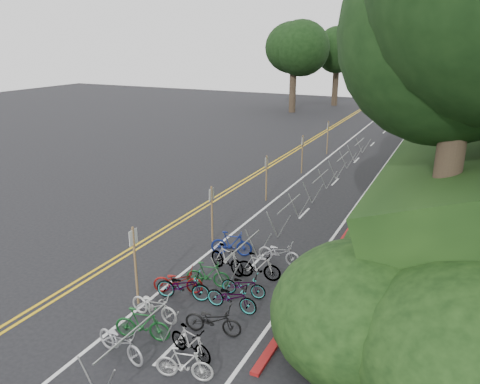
# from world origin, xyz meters

# --- Properties ---
(ground) EXTENTS (120.00, 120.00, 0.00)m
(ground) POSITION_xyz_m (0.00, 0.00, 0.00)
(ground) COLOR black
(ground) RESTS_ON ground
(road_markings) EXTENTS (7.47, 80.00, 0.01)m
(road_markings) POSITION_xyz_m (0.63, 10.10, 0.00)
(road_markings) COLOR gold
(road_markings) RESTS_ON ground
(red_curb) EXTENTS (0.25, 28.00, 0.10)m
(red_curb) POSITION_xyz_m (5.70, 12.00, 0.05)
(red_curb) COLOR maroon
(red_curb) RESTS_ON ground
(bike_rack_front) EXTENTS (1.15, 2.86, 1.19)m
(bike_rack_front) POSITION_xyz_m (2.74, -3.13, 0.86)
(bike_rack_front) COLOR #999999
(bike_rack_front) RESTS_ON ground
(bike_racks_rest) EXTENTS (1.14, 23.00, 1.17)m
(bike_racks_rest) POSITION_xyz_m (3.00, 13.00, 0.85)
(bike_racks_rest) COLOR #999999
(bike_racks_rest) RESTS_ON ground
(signpost_near) EXTENTS (0.08, 0.40, 2.73)m
(signpost_near) POSITION_xyz_m (0.79, -0.43, 1.56)
(signpost_near) COLOR brown
(signpost_near) RESTS_ON ground
(signposts_rest) EXTENTS (0.08, 18.40, 2.50)m
(signposts_rest) POSITION_xyz_m (0.60, 14.00, 1.43)
(signposts_rest) COLOR brown
(signposts_rest) RESTS_ON ground
(bike_front) EXTENTS (1.20, 1.83, 0.91)m
(bike_front) POSITION_xyz_m (1.62, 0.73, 0.45)
(bike_front) COLOR maroon
(bike_front) RESTS_ON ground
(bike_valet) EXTENTS (3.10, 9.02, 1.06)m
(bike_valet) POSITION_xyz_m (2.90, 0.48, 0.48)
(bike_valet) COLOR #9E9EA3
(bike_valet) RESTS_ON ground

